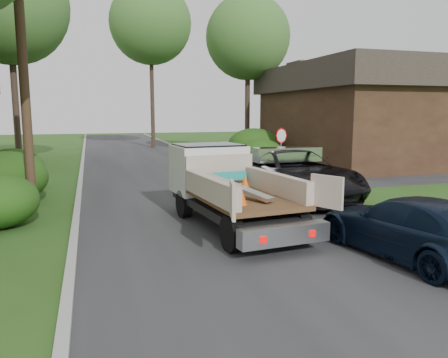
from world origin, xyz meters
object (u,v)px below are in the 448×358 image
tree_right_far (248,38)px  navy_suv (410,227)px  tree_center_far (150,23)px  black_pickup (292,174)px  stop_sign (281,142)px  tree_left_far (9,5)px  house_right (361,113)px  flatbed_truck (221,181)px  utility_pole (22,48)px

tree_right_far → navy_suv: bearing=-101.1°
tree_center_far → black_pickup: tree_center_far is taller
black_pickup → stop_sign: bearing=66.6°
tree_left_far → tree_center_far: 16.22m
house_right → flatbed_truck: bearing=-137.0°
utility_pole → house_right: 20.66m
tree_left_far → black_pickup: (11.10, -12.50, -8.06)m
house_right → flatbed_truck: (-12.94, -12.09, -1.95)m
tree_right_far → flatbed_truck: 20.87m
stop_sign → house_right: size_ratio=0.19×
flatbed_truck → tree_right_far: bearing=61.9°
tree_left_far → tree_right_far: (15.00, 3.00, -0.50)m
tree_left_far → navy_suv: bearing=-61.5°
stop_sign → navy_suv: (-2.11, -11.50, -1.09)m
house_right → black_pickup: bearing=-134.7°
tree_left_far → tree_center_far: (9.50, 13.00, 2.00)m
navy_suv → stop_sign: bearing=-107.2°
house_right → flatbed_truck: 17.82m
tree_center_far → navy_suv: 34.11m
stop_sign → navy_suv: stop_sign is taller
stop_sign → flatbed_truck: 8.78m
stop_sign → tree_right_far: bearing=78.2°
tree_left_far → black_pickup: bearing=-48.4°
tree_right_far → flatbed_truck: size_ratio=1.89×
tree_right_far → black_pickup: tree_right_far is taller
house_right → black_pickup: house_right is taller
stop_sign → navy_suv: size_ratio=0.52×
stop_sign → black_pickup: 4.85m
tree_center_far → navy_suv: size_ratio=3.07×
utility_pole → tree_center_far: tree_center_far is taller
stop_sign → flatbed_truck: (-5.14, -7.09, -0.57)m
tree_center_far → utility_pole: bearing=-106.6°
house_right → tree_left_far: tree_left_far is taller
flatbed_truck → navy_suv: size_ratio=1.28×
tree_right_far → tree_center_far: size_ratio=0.79×
tree_left_far → navy_suv: size_ratio=2.56×
house_right → tree_left_far: bearing=171.7°
house_right → tree_left_far: (-20.50, 3.00, 5.82)m
stop_sign → navy_suv: bearing=-100.4°
flatbed_truck → navy_suv: bearing=-61.2°
utility_pole → stop_sign: bearing=20.6°
tree_left_far → tree_right_far: tree_left_far is taller
tree_left_far → black_pickup: 18.56m
flatbed_truck → navy_suv: (3.04, -4.41, -0.52)m
tree_center_far → flatbed_truck: 29.80m
flatbed_truck → black_pickup: size_ratio=0.91×
tree_right_far → house_right: bearing=-47.5°
utility_pole → tree_left_far: size_ratio=0.82×
tree_left_far → flatbed_truck: tree_left_far is taller
utility_pole → flatbed_truck: (5.54, -3.07, -3.96)m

